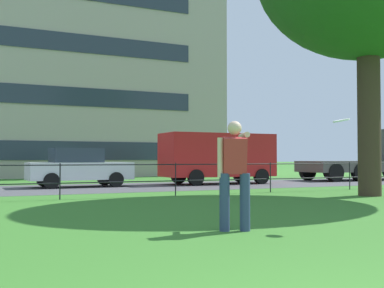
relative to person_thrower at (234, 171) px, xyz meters
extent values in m
cube|color=#4C4C51|center=(-1.47, 11.92, -0.92)|extent=(80.00, 6.19, 0.01)
cylinder|color=black|center=(-1.47, 7.05, -0.43)|extent=(0.04, 0.04, 1.00)
cylinder|color=black|center=(1.98, 7.05, -0.43)|extent=(0.04, 0.04, 1.00)
cylinder|color=black|center=(5.44, 7.05, -0.43)|extent=(0.04, 0.04, 1.00)
cylinder|color=black|center=(8.89, 7.05, -0.43)|extent=(0.04, 0.04, 1.00)
cylinder|color=black|center=(-1.47, 7.05, -0.48)|extent=(34.56, 0.03, 0.03)
cylinder|color=black|center=(-1.47, 7.05, 0.02)|extent=(34.56, 0.03, 0.03)
cylinder|color=#423023|center=(7.28, 4.47, 1.69)|extent=(0.68, 0.68, 5.24)
cylinder|color=navy|center=(-0.15, 0.05, -0.48)|extent=(0.16, 0.16, 0.90)
cylinder|color=navy|center=(0.14, -0.07, -0.48)|extent=(0.16, 0.16, 0.90)
cube|color=#B22D2D|center=(0.00, -0.01, 0.25)|extent=(0.45, 0.42, 0.58)
sphere|color=beige|center=(0.00, -0.01, 0.67)|extent=(0.22, 0.22, 0.22)
cylinder|color=beige|center=(0.30, 0.20, 0.57)|extent=(0.31, 0.61, 0.09)
cylinder|color=beige|center=(-0.21, 0.07, 0.21)|extent=(0.09, 0.09, 0.62)
cylinder|color=white|center=(1.75, -0.45, 0.82)|extent=(0.30, 0.30, 0.08)
cube|color=silver|center=(0.26, 12.77, -0.29)|extent=(4.04, 1.80, 0.68)
cube|color=#2D3847|center=(0.11, 12.77, 0.33)|extent=(1.94, 1.57, 0.56)
cylinder|color=black|center=(1.48, 13.61, -0.63)|extent=(0.60, 0.21, 0.60)
cylinder|color=black|center=(1.52, 11.99, -0.63)|extent=(0.60, 0.21, 0.60)
cylinder|color=black|center=(-1.00, 13.55, -0.63)|extent=(0.60, 0.21, 0.60)
cylinder|color=black|center=(-0.96, 11.93, -0.63)|extent=(0.60, 0.21, 0.60)
cube|color=red|center=(6.36, 12.58, 0.36)|extent=(5.02, 2.02, 1.90)
cube|color=#283342|center=(8.36, 12.55, 0.69)|extent=(0.14, 1.67, 0.76)
cylinder|color=black|center=(8.07, 13.49, -0.59)|extent=(0.68, 0.25, 0.68)
cylinder|color=black|center=(8.05, 11.63, -0.59)|extent=(0.68, 0.25, 0.68)
cylinder|color=black|center=(4.87, 13.53, -0.59)|extent=(0.68, 0.25, 0.68)
cylinder|color=black|center=(4.85, 11.66, -0.59)|extent=(0.68, 0.25, 0.68)
cube|color=#56514C|center=(14.23, 12.84, -0.20)|extent=(5.23, 2.37, 0.56)
cylinder|color=black|center=(13.98, 13.91, -0.48)|extent=(0.90, 0.31, 0.90)
cylinder|color=black|center=(13.95, 11.79, -0.48)|extent=(0.90, 0.31, 0.90)
cylinder|color=black|center=(12.42, 13.93, -0.48)|extent=(0.90, 0.31, 0.90)
cylinder|color=black|center=(12.40, 11.81, -0.48)|extent=(0.90, 0.31, 0.90)
camera|label=1|loc=(-3.77, -6.56, 0.19)|focal=45.22mm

